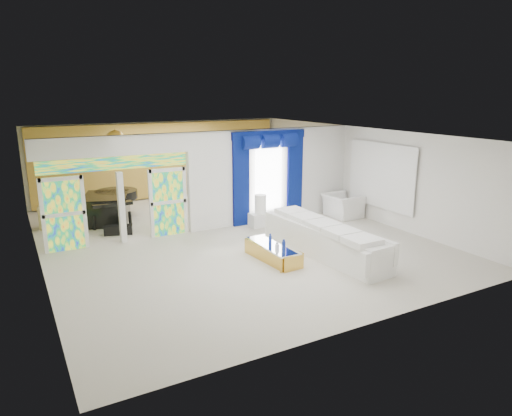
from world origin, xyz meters
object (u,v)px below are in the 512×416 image
white_sofa (324,241)px  armchair (342,206)px  coffee_table (273,253)px  console_table (269,218)px  grand_piano (107,208)px

white_sofa → armchair: white_sofa is taller
coffee_table → console_table: bearing=61.7°
console_table → coffee_table: bearing=-118.3°
coffee_table → armchair: size_ratio=1.48×
coffee_table → grand_piano: (-2.92, 5.68, 0.25)m
coffee_table → white_sofa: bearing=-12.5°
armchair → grand_piano: grand_piano is taller
armchair → console_table: bearing=83.1°
console_table → armchair: armchair is taller
coffee_table → console_table: (1.50, 2.79, 0.02)m
white_sofa → coffee_table: (-1.35, 0.30, -0.19)m
coffee_table → armchair: 4.87m
coffee_table → grand_piano: grand_piano is taller
grand_piano → coffee_table: bearing=-45.1°
coffee_table → armchair: armchair is taller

